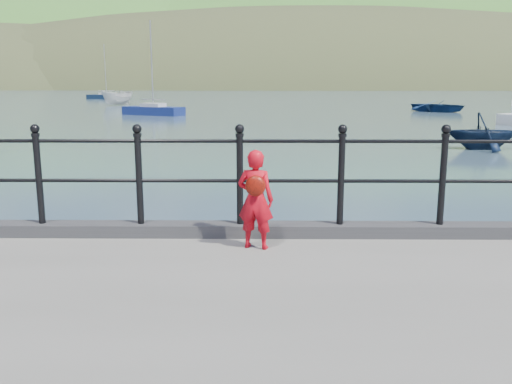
{
  "coord_description": "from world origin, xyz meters",
  "views": [
    {
      "loc": [
        0.86,
        -6.47,
        2.84
      ],
      "look_at": [
        0.79,
        -0.2,
        1.55
      ],
      "focal_mm": 38.0,
      "sensor_mm": 36.0,
      "label": 1
    }
  ],
  "objects_px": {
    "child": "(256,199)",
    "railing": "(189,168)",
    "launch_blue": "(439,106)",
    "launch_navy": "(483,131)",
    "sailboat_port": "(153,111)",
    "launch_white": "(117,98)",
    "sailboat_left": "(107,97)"
  },
  "relations": [
    {
      "from": "railing",
      "to": "sailboat_port",
      "type": "xyz_separation_m",
      "value": [
        -8.23,
        39.18,
        -1.48
      ]
    },
    {
      "from": "launch_navy",
      "to": "sailboat_left",
      "type": "relative_size",
      "value": 0.34
    },
    {
      "from": "launch_blue",
      "to": "sailboat_port",
      "type": "distance_m",
      "value": 25.95
    },
    {
      "from": "child",
      "to": "sailboat_port",
      "type": "relative_size",
      "value": 0.14
    },
    {
      "from": "launch_blue",
      "to": "sailboat_left",
      "type": "relative_size",
      "value": 0.61
    },
    {
      "from": "launch_blue",
      "to": "child",
      "type": "bearing_deg",
      "value": -150.35
    },
    {
      "from": "launch_navy",
      "to": "sailboat_port",
      "type": "relative_size",
      "value": 0.37
    },
    {
      "from": "launch_white",
      "to": "launch_navy",
      "type": "distance_m",
      "value": 48.46
    },
    {
      "from": "railing",
      "to": "launch_blue",
      "type": "distance_m",
      "value": 47.62
    },
    {
      "from": "launch_white",
      "to": "sailboat_port",
      "type": "relative_size",
      "value": 0.58
    },
    {
      "from": "child",
      "to": "railing",
      "type": "bearing_deg",
      "value": -16.17
    },
    {
      "from": "railing",
      "to": "launch_navy",
      "type": "bearing_deg",
      "value": 58.51
    },
    {
      "from": "child",
      "to": "launch_white",
      "type": "height_order",
      "value": "child"
    },
    {
      "from": "child",
      "to": "sailboat_port",
      "type": "bearing_deg",
      "value": -61.66
    },
    {
      "from": "child",
      "to": "sailboat_left",
      "type": "relative_size",
      "value": 0.13
    },
    {
      "from": "sailboat_left",
      "to": "launch_navy",
      "type": "bearing_deg",
      "value": -51.96
    },
    {
      "from": "sailboat_left",
      "to": "sailboat_port",
      "type": "height_order",
      "value": "sailboat_left"
    },
    {
      "from": "launch_white",
      "to": "sailboat_port",
      "type": "height_order",
      "value": "sailboat_port"
    },
    {
      "from": "sailboat_port",
      "to": "launch_navy",
      "type": "bearing_deg",
      "value": -24.66
    },
    {
      "from": "launch_navy",
      "to": "sailboat_left",
      "type": "distance_m",
      "value": 70.73
    },
    {
      "from": "launch_white",
      "to": "sailboat_left",
      "type": "distance_m",
      "value": 22.72
    },
    {
      "from": "child",
      "to": "launch_navy",
      "type": "bearing_deg",
      "value": -103.21
    },
    {
      "from": "launch_blue",
      "to": "launch_navy",
      "type": "bearing_deg",
      "value": -144.53
    },
    {
      "from": "launch_white",
      "to": "launch_navy",
      "type": "xyz_separation_m",
      "value": [
        26.11,
        -40.82,
        -0.1
      ]
    },
    {
      "from": "railing",
      "to": "sailboat_port",
      "type": "distance_m",
      "value": 40.06
    },
    {
      "from": "sailboat_left",
      "to": "sailboat_port",
      "type": "relative_size",
      "value": 1.09
    },
    {
      "from": "launch_blue",
      "to": "launch_navy",
      "type": "relative_size",
      "value": 1.76
    },
    {
      "from": "railing",
      "to": "sailboat_port",
      "type": "bearing_deg",
      "value": 101.86
    },
    {
      "from": "sailboat_left",
      "to": "railing",
      "type": "bearing_deg",
      "value": -63.69
    },
    {
      "from": "launch_navy",
      "to": "child",
      "type": "bearing_deg",
      "value": 153.5
    },
    {
      "from": "launch_navy",
      "to": "sailboat_left",
      "type": "xyz_separation_m",
      "value": [
        -33.46,
        62.31,
        -0.43
      ]
    },
    {
      "from": "child",
      "to": "sailboat_port",
      "type": "distance_m",
      "value": 40.7
    }
  ]
}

